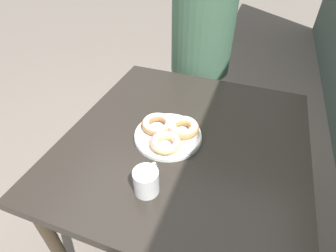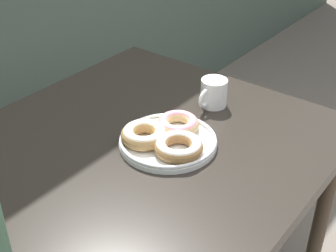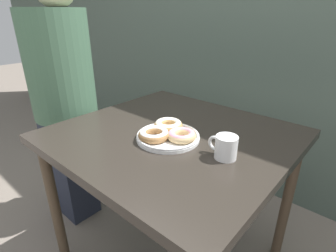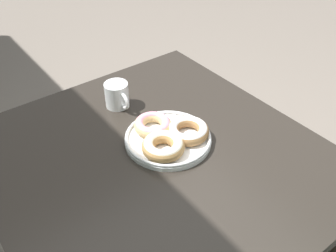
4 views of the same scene
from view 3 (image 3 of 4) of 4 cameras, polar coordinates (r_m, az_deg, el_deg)
The scene contains 5 objects.
wall_back at distance 1.88m, azimuth 21.88°, elevation 23.05°, with size 8.00×0.05×2.60m.
dining_table at distance 1.20m, azimuth 1.07°, elevation -5.08°, with size 0.98×0.92×0.78m.
donut_plate at distance 1.09m, azimuth -0.14°, elevation -1.53°, with size 0.28×0.27×0.06m.
coffee_mug at distance 0.97m, azimuth 12.38°, elevation -4.44°, with size 0.12×0.08×0.09m.
person_figure at distance 1.62m, azimuth -21.86°, elevation 5.35°, with size 0.38×0.35×1.48m.
Camera 3 is at (0.68, -0.63, 1.27)m, focal length 28.00 mm.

